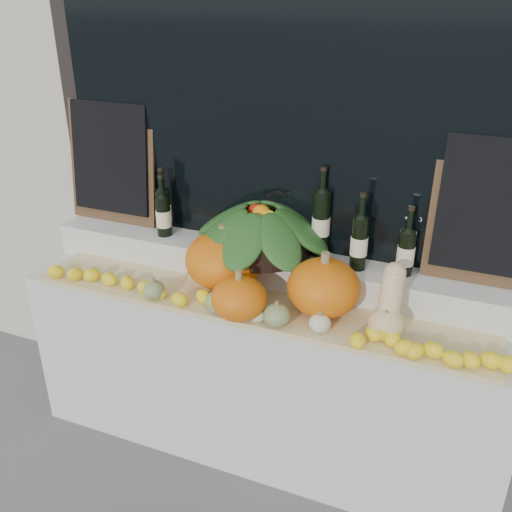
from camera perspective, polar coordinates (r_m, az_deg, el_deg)
display_sill at (r=2.90m, az=0.57°, el=-11.55°), size 2.30×0.55×0.88m
rear_tier at (r=2.73m, az=1.77°, el=-1.08°), size 2.30×0.25×0.16m
straw_bedding at (r=2.54m, az=-0.42°, el=-5.07°), size 2.10×0.32×0.02m
pumpkin_left at (r=2.63m, az=-3.17°, el=-0.34°), size 0.43×0.43×0.27m
pumpkin_right at (r=2.43m, az=6.77°, el=-3.14°), size 0.37×0.37×0.25m
pumpkin_center at (r=2.40m, az=-1.71°, el=-4.27°), size 0.30×0.30×0.19m
butternut_squash at (r=2.34m, az=13.15°, el=-5.01°), size 0.15×0.21×0.29m
decorative_gourds at (r=2.39m, az=0.90°, el=-5.44°), size 1.12×0.18×0.15m
lemon_heap at (r=2.43m, az=-1.42°, el=-5.42°), size 2.20×0.16×0.06m
produce_bowl at (r=2.66m, az=0.52°, el=2.77°), size 0.70×0.70×0.24m
wine_bottle_far_left at (r=2.90m, az=-9.21°, el=4.51°), size 0.08×0.08×0.34m
wine_bottle_near_left at (r=2.87m, az=-9.24°, el=4.03°), size 0.08×0.08×0.31m
wine_bottle_tall at (r=2.63m, az=6.52°, el=3.32°), size 0.08×0.08×0.42m
wine_bottle_near_right at (r=2.53m, az=10.28°, el=1.34°), size 0.08×0.08×0.36m
wine_bottle_far_right at (r=2.54m, az=14.76°, el=0.39°), size 0.08×0.08×0.31m
chalkboard_left at (r=3.05m, az=-14.31°, el=9.21°), size 0.50×0.10×0.62m
chalkboard_right at (r=2.50m, az=22.70°, el=4.21°), size 0.50×0.10×0.62m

